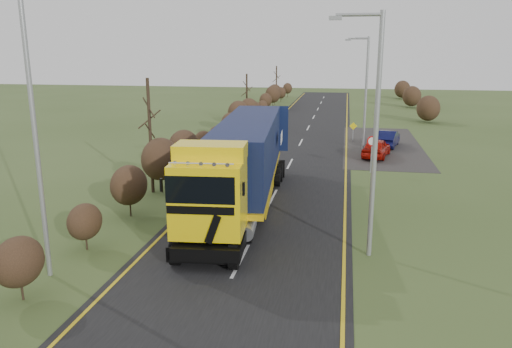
{
  "coord_description": "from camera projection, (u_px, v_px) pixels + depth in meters",
  "views": [
    {
      "loc": [
        3.52,
        -20.41,
        7.46
      ],
      "look_at": [
        -0.51,
        1.99,
        1.76
      ],
      "focal_mm": 35.0,
      "sensor_mm": 36.0,
      "label": 1
    }
  ],
  "objects": [
    {
      "name": "streetlight_far",
      "position": [
        366.0,
        71.0,
        59.96
      ],
      "size": [
        1.91,
        0.18,
        8.96
      ],
      "color": "#929497",
      "rests_on": "ground"
    },
    {
      "name": "warning_board",
      "position": [
        353.0,
        130.0,
        41.18
      ],
      "size": [
        0.62,
        0.11,
        1.63
      ],
      "color": "#929497",
      "rests_on": "ground"
    },
    {
      "name": "road",
      "position": [
        286.0,
        171.0,
        31.45
      ],
      "size": [
        8.0,
        120.0,
        0.02
      ],
      "primitive_type": "cube",
      "color": "black",
      "rests_on": "ground"
    },
    {
      "name": "speed_sign",
      "position": [
        372.0,
        147.0,
        30.62
      ],
      "size": [
        0.64,
        0.1,
        2.32
      ],
      "color": "#929497",
      "rests_on": "ground"
    },
    {
      "name": "ground",
      "position": [
        259.0,
        224.0,
        21.9
      ],
      "size": [
        160.0,
        160.0,
        0.0
      ],
      "primitive_type": "plane",
      "color": "#374B20",
      "rests_on": "ground"
    },
    {
      "name": "lorry",
      "position": [
        244.0,
        159.0,
        23.63
      ],
      "size": [
        3.54,
        15.34,
        4.23
      ],
      "rotation": [
        0.0,
        0.0,
        0.08
      ],
      "color": "black",
      "rests_on": "ground"
    },
    {
      "name": "left_pole",
      "position": [
        35.0,
        139.0,
        15.82
      ],
      "size": [
        0.16,
        0.16,
        9.42
      ],
      "primitive_type": "cylinder",
      "color": "#929497",
      "rests_on": "ground"
    },
    {
      "name": "hedgerow",
      "position": [
        184.0,
        149.0,
        30.08
      ],
      "size": [
        2.24,
        102.04,
        6.05
      ],
      "color": "#2F2015",
      "rests_on": "ground"
    },
    {
      "name": "streetlight_mid",
      "position": [
        365.0,
        89.0,
        37.13
      ],
      "size": [
        1.79,
        0.18,
        8.37
      ],
      "color": "#929497",
      "rests_on": "ground"
    },
    {
      "name": "lane_markings",
      "position": [
        286.0,
        172.0,
        31.15
      ],
      "size": [
        7.52,
        116.0,
        0.01
      ],
      "color": "gold",
      "rests_on": "road"
    },
    {
      "name": "layby",
      "position": [
        382.0,
        145.0,
        39.88
      ],
      "size": [
        6.0,
        18.0,
        0.02
      ],
      "primitive_type": "cube",
      "color": "#292624",
      "rests_on": "ground"
    },
    {
      "name": "car_blue_sedan",
      "position": [
        388.0,
        139.0,
        39.16
      ],
      "size": [
        2.2,
        4.11,
        1.29
      ],
      "primitive_type": "imported",
      "rotation": [
        0.0,
        0.0,
        2.92
      ],
      "color": "black",
      "rests_on": "ground"
    },
    {
      "name": "streetlight_near",
      "position": [
        373.0,
        127.0,
        17.48
      ],
      "size": [
        1.86,
        0.18,
        8.73
      ],
      "color": "#929497",
      "rests_on": "ground"
    },
    {
      "name": "car_red_hatchback",
      "position": [
        376.0,
        148.0,
        35.32
      ],
      "size": [
        2.44,
        4.21,
        1.35
      ],
      "primitive_type": "imported",
      "rotation": [
        0.0,
        0.0,
        2.91
      ],
      "color": "#A21008",
      "rests_on": "ground"
    }
  ]
}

